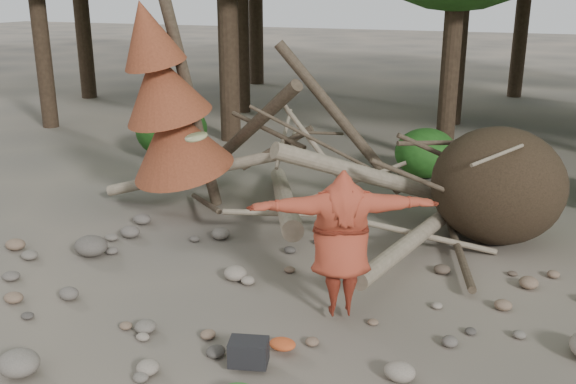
% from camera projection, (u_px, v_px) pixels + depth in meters
% --- Properties ---
extents(ground, '(120.00, 120.00, 0.00)m').
position_uv_depth(ground, '(246.00, 332.00, 8.07)').
color(ground, '#514C44').
rests_on(ground, ground).
extents(deadfall_pile, '(8.55, 5.24, 3.30)m').
position_uv_depth(deadfall_pile, '(461.00, 185.00, 10.80)').
color(deadfall_pile, '#332619').
rests_on(deadfall_pile, ground).
extents(dead_conifer, '(2.06, 2.16, 4.35)m').
position_uv_depth(dead_conifer, '(168.00, 105.00, 11.51)').
color(dead_conifer, '#4C3F30').
rests_on(dead_conifer, ground).
extents(bush_left, '(1.80, 1.80, 1.44)m').
position_uv_depth(bush_left, '(171.00, 129.00, 16.17)').
color(bush_left, '#1A4813').
rests_on(bush_left, ground).
extents(bush_mid, '(1.40, 1.40, 1.12)m').
position_uv_depth(bush_mid, '(426.00, 153.00, 14.50)').
color(bush_mid, '#235B1A').
rests_on(bush_mid, ground).
extents(frisbee_thrower, '(3.33, 1.61, 2.27)m').
position_uv_depth(frisbee_thrower, '(341.00, 243.00, 8.11)').
color(frisbee_thrower, '#A03824').
rests_on(frisbee_thrower, ground).
extents(backpack, '(0.50, 0.40, 0.29)m').
position_uv_depth(backpack, '(249.00, 357.00, 7.25)').
color(backpack, black).
rests_on(backpack, ground).
extents(cloth_orange, '(0.32, 0.27, 0.12)m').
position_uv_depth(cloth_orange, '(282.00, 348.00, 7.60)').
color(cloth_orange, '#BA4820').
rests_on(cloth_orange, ground).
extents(boulder_front_left, '(0.48, 0.43, 0.29)m').
position_uv_depth(boulder_front_left, '(19.00, 363.00, 7.14)').
color(boulder_front_left, slate).
rests_on(boulder_front_left, ground).
extents(boulder_mid_left, '(0.55, 0.49, 0.33)m').
position_uv_depth(boulder_mid_left, '(91.00, 246.00, 10.32)').
color(boulder_mid_left, '#575149').
rests_on(boulder_mid_left, ground).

